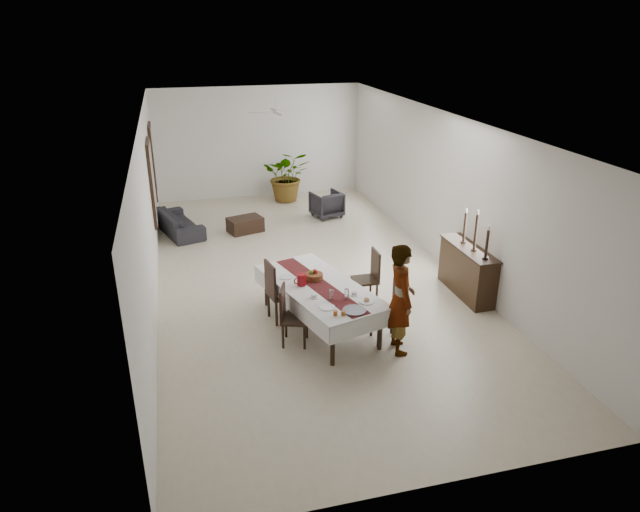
# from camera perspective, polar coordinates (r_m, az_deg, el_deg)

# --- Properties ---
(floor) EXTENTS (6.00, 12.00, 0.00)m
(floor) POSITION_cam_1_polar(r_m,az_deg,el_deg) (11.87, -1.35, -1.93)
(floor) COLOR beige
(floor) RESTS_ON ground
(ceiling) EXTENTS (6.00, 12.00, 0.02)m
(ceiling) POSITION_cam_1_polar(r_m,az_deg,el_deg) (10.94, -1.51, 13.51)
(ceiling) COLOR silver
(ceiling) RESTS_ON wall_back
(wall_back) EXTENTS (6.00, 0.02, 3.20)m
(wall_back) POSITION_cam_1_polar(r_m,az_deg,el_deg) (17.03, -6.14, 11.23)
(wall_back) COLOR silver
(wall_back) RESTS_ON floor
(wall_front) EXTENTS (6.00, 0.02, 3.20)m
(wall_front) POSITION_cam_1_polar(r_m,az_deg,el_deg) (6.12, 11.78, -10.93)
(wall_front) COLOR silver
(wall_front) RESTS_ON floor
(wall_left) EXTENTS (0.02, 12.00, 3.20)m
(wall_left) POSITION_cam_1_polar(r_m,az_deg,el_deg) (11.05, -16.79, 4.09)
(wall_left) COLOR silver
(wall_left) RESTS_ON floor
(wall_right) EXTENTS (0.02, 12.00, 3.20)m
(wall_right) POSITION_cam_1_polar(r_m,az_deg,el_deg) (12.30, 12.40, 6.38)
(wall_right) COLOR silver
(wall_right) RESTS_ON floor
(dining_table_top) EXTENTS (1.66, 2.63, 0.05)m
(dining_table_top) POSITION_cam_1_polar(r_m,az_deg,el_deg) (9.66, -0.09, -3.13)
(dining_table_top) COLOR black
(dining_table_top) RESTS_ON table_leg_fl
(table_leg_fl) EXTENTS (0.09, 0.09, 0.71)m
(table_leg_fl) POSITION_cam_1_polar(r_m,az_deg,el_deg) (8.76, 1.26, -8.88)
(table_leg_fl) COLOR black
(table_leg_fl) RESTS_ON floor
(table_leg_fr) EXTENTS (0.09, 0.09, 0.71)m
(table_leg_fr) POSITION_cam_1_polar(r_m,az_deg,el_deg) (9.20, 6.05, -7.34)
(table_leg_fr) COLOR black
(table_leg_fr) RESTS_ON floor
(table_leg_bl) EXTENTS (0.09, 0.09, 0.71)m
(table_leg_bl) POSITION_cam_1_polar(r_m,az_deg,el_deg) (10.56, -5.40, -3.16)
(table_leg_bl) COLOR black
(table_leg_bl) RESTS_ON floor
(table_leg_br) EXTENTS (0.09, 0.09, 0.71)m
(table_leg_br) POSITION_cam_1_polar(r_m,az_deg,el_deg) (10.93, -1.16, -2.13)
(table_leg_br) COLOR black
(table_leg_br) RESTS_ON floor
(tablecloth_top) EXTENTS (1.88, 2.86, 0.01)m
(tablecloth_top) POSITION_cam_1_polar(r_m,az_deg,el_deg) (9.64, -0.09, -2.96)
(tablecloth_top) COLOR silver
(tablecloth_top) RESTS_ON dining_table_top
(tablecloth_drape_left) EXTENTS (0.74, 2.53, 0.31)m
(tablecloth_drape_left) POSITION_cam_1_polar(r_m,az_deg,el_deg) (9.45, -3.21, -4.56)
(tablecloth_drape_left) COLOR white
(tablecloth_drape_left) RESTS_ON dining_table_top
(tablecloth_drape_right) EXTENTS (0.74, 2.53, 0.31)m
(tablecloth_drape_right) POSITION_cam_1_polar(r_m,az_deg,el_deg) (9.99, 2.86, -2.97)
(tablecloth_drape_right) COLOR white
(tablecloth_drape_right) RESTS_ON dining_table_top
(tablecloth_drape_near) EXTENTS (1.16, 0.34, 0.31)m
(tablecloth_drape_near) POSITION_cam_1_polar(r_m,az_deg,el_deg) (8.74, 4.31, -7.03)
(tablecloth_drape_near) COLOR silver
(tablecloth_drape_near) RESTS_ON dining_table_top
(tablecloth_drape_far) EXTENTS (1.16, 0.34, 0.31)m
(tablecloth_drape_far) POSITION_cam_1_polar(r_m,az_deg,el_deg) (10.75, -3.64, -1.07)
(tablecloth_drape_far) COLOR silver
(tablecloth_drape_far) RESTS_ON dining_table_top
(table_runner) EXTENTS (1.05, 2.54, 0.00)m
(table_runner) POSITION_cam_1_polar(r_m,az_deg,el_deg) (9.64, -0.09, -2.92)
(table_runner) COLOR maroon
(table_runner) RESTS_ON tablecloth_top
(red_pitcher) EXTENTS (0.19, 0.19, 0.20)m
(red_pitcher) POSITION_cam_1_polar(r_m,az_deg,el_deg) (9.60, -1.86, -2.38)
(red_pitcher) COLOR maroon
(red_pitcher) RESTS_ON tablecloth_top
(pitcher_handle) EXTENTS (0.12, 0.05, 0.12)m
(pitcher_handle) POSITION_cam_1_polar(r_m,az_deg,el_deg) (9.57, -2.32, -2.49)
(pitcher_handle) COLOR maroon
(pitcher_handle) RESTS_ON red_pitcher
(wine_glass_near) EXTENTS (0.07, 0.07, 0.17)m
(wine_glass_near) POSITION_cam_1_polar(r_m,az_deg,el_deg) (9.16, 2.68, -3.81)
(wine_glass_near) COLOR white
(wine_glass_near) RESTS_ON tablecloth_top
(wine_glass_mid) EXTENTS (0.07, 0.07, 0.17)m
(wine_glass_mid) POSITION_cam_1_polar(r_m,az_deg,el_deg) (9.12, 1.15, -3.89)
(wine_glass_mid) COLOR white
(wine_glass_mid) RESTS_ON tablecloth_top
(teacup_right) EXTENTS (0.09, 0.09, 0.06)m
(teacup_right) POSITION_cam_1_polar(r_m,az_deg,el_deg) (9.31, 3.45, -3.74)
(teacup_right) COLOR silver
(teacup_right) RESTS_ON saucer_right
(saucer_right) EXTENTS (0.15, 0.15, 0.01)m
(saucer_right) POSITION_cam_1_polar(r_m,az_deg,el_deg) (9.32, 3.45, -3.87)
(saucer_right) COLOR white
(saucer_right) RESTS_ON tablecloth_top
(teacup_left) EXTENTS (0.09, 0.09, 0.06)m
(teacup_left) POSITION_cam_1_polar(r_m,az_deg,el_deg) (9.21, -0.60, -4.00)
(teacup_left) COLOR white
(teacup_left) RESTS_ON saucer_left
(saucer_left) EXTENTS (0.15, 0.15, 0.01)m
(saucer_left) POSITION_cam_1_polar(r_m,az_deg,el_deg) (9.22, -0.60, -4.14)
(saucer_left) COLOR silver
(saucer_left) RESTS_ON tablecloth_top
(plate_near_right) EXTENTS (0.24, 0.24, 0.02)m
(plate_near_right) POSITION_cam_1_polar(r_m,az_deg,el_deg) (9.11, 4.68, -4.55)
(plate_near_right) COLOR white
(plate_near_right) RESTS_ON tablecloth_top
(bread_near_right) EXTENTS (0.09, 0.09, 0.09)m
(bread_near_right) POSITION_cam_1_polar(r_m,az_deg,el_deg) (9.10, 4.68, -4.40)
(bread_near_right) COLOR tan
(bread_near_right) RESTS_ON plate_near_right
(plate_near_left) EXTENTS (0.24, 0.24, 0.02)m
(plate_near_left) POSITION_cam_1_polar(r_m,az_deg,el_deg) (8.91, 0.72, -5.14)
(plate_near_left) COLOR white
(plate_near_left) RESTS_ON tablecloth_top
(plate_far_left) EXTENTS (0.24, 0.24, 0.02)m
(plate_far_left) POSITION_cam_1_polar(r_m,az_deg,el_deg) (9.94, -3.35, -2.10)
(plate_far_left) COLOR silver
(plate_far_left) RESTS_ON tablecloth_top
(serving_tray) EXTENTS (0.37, 0.37, 0.02)m
(serving_tray) POSITION_cam_1_polar(r_m,az_deg,el_deg) (8.83, 3.46, -5.45)
(serving_tray) COLOR #444348
(serving_tray) RESTS_ON tablecloth_top
(jam_jar_a) EXTENTS (0.07, 0.07, 0.08)m
(jam_jar_a) POSITION_cam_1_polar(r_m,az_deg,el_deg) (8.68, 2.34, -5.73)
(jam_jar_a) COLOR brown
(jam_jar_a) RESTS_ON tablecloth_top
(jam_jar_b) EXTENTS (0.07, 0.07, 0.08)m
(jam_jar_b) POSITION_cam_1_polar(r_m,az_deg,el_deg) (8.68, 1.55, -5.73)
(jam_jar_b) COLOR #923F15
(jam_jar_b) RESTS_ON tablecloth_top
(fruit_basket) EXTENTS (0.31, 0.31, 0.10)m
(fruit_basket) POSITION_cam_1_polar(r_m,az_deg,el_deg) (9.84, -0.59, -2.05)
(fruit_basket) COLOR brown
(fruit_basket) RESTS_ON tablecloth_top
(fruit_red) EXTENTS (0.09, 0.09, 0.09)m
(fruit_red) POSITION_cam_1_polar(r_m,az_deg,el_deg) (9.84, -0.49, -1.56)
(fruit_red) COLOR maroon
(fruit_red) RESTS_ON fruit_basket
(fruit_green) EXTENTS (0.08, 0.08, 0.08)m
(fruit_green) POSITION_cam_1_polar(r_m,az_deg,el_deg) (9.81, -0.88, -1.63)
(fruit_green) COLOR olive
(fruit_green) RESTS_ON fruit_basket
(chair_right_near_seat) EXTENTS (0.45, 0.45, 0.05)m
(chair_right_near_seat) POSITION_cam_1_polar(r_m,az_deg,el_deg) (9.41, 6.59, -5.93)
(chair_right_near_seat) COLOR black
(chair_right_near_seat) RESTS_ON chair_right_near_leg_fl
(chair_right_near_leg_fl) EXTENTS (0.04, 0.04, 0.43)m
(chair_right_near_leg_fl) POSITION_cam_1_polar(r_m,az_deg,el_deg) (9.44, 7.92, -7.58)
(chair_right_near_leg_fl) COLOR black
(chair_right_near_leg_fl) RESTS_ON floor
(chair_right_near_leg_fr) EXTENTS (0.04, 0.04, 0.43)m
(chair_right_near_leg_fr) POSITION_cam_1_polar(r_m,az_deg,el_deg) (9.73, 7.17, -6.56)
(chair_right_near_leg_fr) COLOR black
(chair_right_near_leg_fr) RESTS_ON floor
(chair_right_near_leg_bl) EXTENTS (0.04, 0.04, 0.43)m
(chair_right_near_leg_bl) POSITION_cam_1_polar(r_m,az_deg,el_deg) (9.33, 5.85, -7.87)
(chair_right_near_leg_bl) COLOR black
(chair_right_near_leg_bl) RESTS_ON floor
(chair_right_near_leg_br) EXTENTS (0.04, 0.04, 0.43)m
(chair_right_near_leg_br) POSITION_cam_1_polar(r_m,az_deg,el_deg) (9.62, 5.16, -6.83)
(chair_right_near_leg_br) COLOR black
(chair_right_near_leg_br) RESTS_ON floor
(chair_right_near_back) EXTENTS (0.05, 0.44, 0.56)m
(chair_right_near_back) POSITION_cam_1_polar(r_m,az_deg,el_deg) (9.34, 7.83, -4.17)
(chair_right_near_back) COLOR black
(chair_right_near_back) RESTS_ON chair_right_near_seat
(chair_right_far_seat) EXTENTS (0.44, 0.44, 0.05)m
(chair_right_far_seat) POSITION_cam_1_polar(r_m,az_deg,el_deg) (10.61, 4.52, -2.42)
(chair_right_far_seat) COLOR black
(chair_right_far_seat) RESTS_ON chair_right_far_leg_fl
(chair_right_far_leg_fl) EXTENTS (0.04, 0.04, 0.43)m
(chair_right_far_leg_fl) POSITION_cam_1_polar(r_m,az_deg,el_deg) (10.62, 5.69, -3.88)
(chair_right_far_leg_fl) COLOR black
(chair_right_far_leg_fl) RESTS_ON floor
(chair_right_far_leg_fr) EXTENTS (0.04, 0.04, 0.43)m
(chair_right_far_leg_fr) POSITION_cam_1_polar(r_m,az_deg,el_deg) (10.92, 5.07, -3.08)
(chair_right_far_leg_fr) COLOR black
(chair_right_far_leg_fr) RESTS_ON floor
(chair_right_far_leg_bl) EXTENTS (0.04, 0.04, 0.43)m
(chair_right_far_leg_bl) POSITION_cam_1_polar(r_m,az_deg,el_deg) (10.51, 3.87, -4.10)
(chair_right_far_leg_bl) COLOR black
(chair_right_far_leg_bl) RESTS_ON floor
(chair_right_far_leg_br) EXTENTS (0.04, 0.04, 0.43)m
(chair_right_far_leg_br) POSITION_cam_1_polar(r_m,az_deg,el_deg) (10.81, 3.29, -3.29)
(chair_right_far_leg_br) COLOR black
(chair_right_far_leg_br) RESTS_ON floor
(chair_right_far_back) EXTENTS (0.04, 0.43, 0.55)m
(chair_right_far_back) POSITION_cam_1_polar(r_m,az_deg,el_deg) (10.55, 5.58, -0.85)
(chair_right_far_back) COLOR black
(chair_right_far_back) RESTS_ON chair_right_far_seat
(chair_left_near_seat) EXTENTS (0.54, 0.54, 0.05)m
(chair_left_near_seat) POSITION_cam_1_polar(r_m,az_deg,el_deg) (9.28, -2.54, -6.31)
(chair_left_near_seat) COLOR black
(chair_left_near_seat) RESTS_ON chair_left_near_leg_fl
(chair_left_near_leg_fl) EXTENTS (0.05, 0.05, 0.42)m
(chair_left_near_leg_fl) POSITION_cam_1_polar(r_m,az_deg,el_deg) (9.57, -3.42, -6.99)
(chair_left_near_leg_fl) COLOR black
(chair_left_near_leg_fl) RESTS_ON floor
(chair_left_near_leg_fr) EXTENTS (0.05, 0.05, 0.42)m
(chair_left_near_leg_fr) POSITION_cam_1_polar(r_m,az_deg,el_deg) (9.27, -3.72, -8.05)
(chair_left_near_leg_fr) COLOR black
(chair_left_near_leg_fr) RESTS_ON floor
(chair_left_near_leg_bl) EXTENTS (0.05, 0.05, 0.42)m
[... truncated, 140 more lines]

